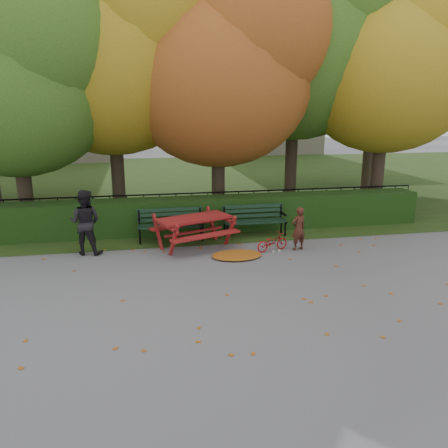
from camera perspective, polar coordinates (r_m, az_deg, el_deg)
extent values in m
plane|color=slate|center=(9.06, 3.13, -8.31)|extent=(90.00, 90.00, 0.00)
plane|color=#1F3511|center=(22.46, -5.55, 5.65)|extent=(90.00, 90.00, 0.00)
cube|color=#B7AD91|center=(35.00, -23.82, 20.11)|extent=(10.00, 7.00, 15.00)
cube|color=#B7AD91|center=(37.53, 4.90, 18.51)|extent=(9.00, 6.00, 12.00)
cube|color=black|center=(13.11, -1.59, 1.33)|extent=(13.00, 0.90, 1.00)
cube|color=black|center=(13.98, -2.11, 0.41)|extent=(14.00, 0.04, 0.04)
cube|color=black|center=(13.78, -2.15, 4.12)|extent=(14.00, 0.04, 0.04)
cylinder|color=black|center=(13.76, -14.57, 1.50)|extent=(0.03, 0.03, 1.00)
cylinder|color=black|center=(13.88, -2.13, 2.09)|extent=(0.03, 0.03, 1.00)
cylinder|color=black|center=(14.63, 9.58, 2.55)|extent=(0.03, 0.03, 1.00)
cylinder|color=black|center=(16.17, 21.30, 2.91)|extent=(0.03, 0.03, 1.00)
cylinder|color=#2F2219|center=(14.47, -24.61, 4.56)|extent=(0.44, 0.44, 2.62)
ellipsoid|color=#2E531C|center=(14.31, -25.86, 15.68)|extent=(5.60, 5.60, 5.04)
sphere|color=#2E531C|center=(13.53, -22.98, 21.50)|extent=(4.20, 4.20, 4.20)
cylinder|color=#2F2219|center=(15.23, -13.72, 6.93)|extent=(0.44, 0.44, 3.15)
ellipsoid|color=olive|center=(15.16, -14.54, 19.65)|extent=(6.40, 6.40, 5.76)
sphere|color=olive|center=(14.56, -10.26, 25.83)|extent=(4.80, 4.80, 4.80)
cylinder|color=#2F2219|center=(14.67, -0.76, 6.36)|extent=(0.44, 0.44, 2.80)
ellipsoid|color=#904214|center=(14.53, -0.80, 18.15)|extent=(6.00, 6.00, 5.40)
sphere|color=#904214|center=(14.17, 4.33, 23.69)|extent=(4.50, 4.50, 4.50)
cylinder|color=#2F2219|center=(16.64, 8.76, 8.42)|extent=(0.44, 0.44, 3.50)
ellipsoid|color=#2E531C|center=(16.65, 9.30, 21.34)|extent=(6.80, 6.80, 6.12)
sphere|color=#2E531C|center=(16.57, 14.99, 26.47)|extent=(5.10, 5.10, 5.10)
cylinder|color=#2F2219|center=(16.45, 19.45, 6.76)|extent=(0.44, 0.44, 2.97)
ellipsoid|color=olive|center=(16.36, 20.45, 17.86)|extent=(5.80, 5.80, 5.22)
sphere|color=olive|center=(16.44, 25.55, 21.96)|extent=(4.35, 4.35, 4.35)
cylinder|color=#2F2219|center=(20.78, 18.30, 8.62)|extent=(0.44, 0.44, 3.15)
ellipsoid|color=#2E531C|center=(20.73, 19.08, 17.91)|extent=(6.00, 6.00, 5.40)
sphere|color=#2E531C|center=(20.76, 23.21, 21.30)|extent=(4.50, 4.50, 4.50)
cube|color=black|center=(11.94, -6.90, -0.42)|extent=(1.80, 0.12, 0.04)
cube|color=black|center=(12.11, -6.97, -0.20)|extent=(1.80, 0.12, 0.04)
cube|color=black|center=(12.28, -7.03, 0.01)|extent=(1.80, 0.12, 0.04)
cube|color=black|center=(12.34, -7.07, 0.61)|extent=(1.80, 0.05, 0.10)
cube|color=black|center=(12.31, -7.10, 1.29)|extent=(1.80, 0.05, 0.10)
cube|color=black|center=(12.28, -7.11, 1.88)|extent=(1.80, 0.05, 0.10)
cube|color=black|center=(12.09, -10.98, -0.49)|extent=(0.05, 0.55, 0.06)
cube|color=black|center=(12.30, -11.04, 0.85)|extent=(0.05, 0.05, 0.41)
cylinder|color=black|center=(11.97, -10.93, -1.64)|extent=(0.05, 0.05, 0.44)
cylinder|color=black|center=(12.32, -10.94, -1.17)|extent=(0.05, 0.05, 0.44)
cube|color=black|center=(12.06, -11.03, 0.45)|extent=(0.05, 0.45, 0.04)
cube|color=black|center=(12.20, -2.98, -0.10)|extent=(0.05, 0.55, 0.06)
cube|color=black|center=(12.40, -3.17, 1.22)|extent=(0.05, 0.05, 0.41)
cylinder|color=black|center=(12.08, -2.85, -1.23)|extent=(0.05, 0.05, 0.44)
cylinder|color=black|center=(12.42, -3.08, -0.78)|extent=(0.05, 0.05, 0.44)
cube|color=black|center=(12.17, -3.01, 0.84)|extent=(0.05, 0.45, 0.04)
cube|color=black|center=(12.32, 4.29, 0.13)|extent=(1.80, 0.12, 0.04)
cube|color=black|center=(12.49, 4.08, 0.34)|extent=(1.80, 0.12, 0.04)
cube|color=black|center=(12.66, 3.87, 0.54)|extent=(1.80, 0.12, 0.04)
cube|color=black|center=(12.72, 3.77, 1.12)|extent=(1.80, 0.05, 0.10)
cube|color=black|center=(12.68, 3.78, 1.77)|extent=(1.80, 0.05, 0.10)
cube|color=black|center=(12.66, 3.79, 2.35)|extent=(1.80, 0.05, 0.10)
cube|color=black|center=(12.31, 0.25, 0.06)|extent=(0.05, 0.55, 0.06)
cube|color=black|center=(12.51, 0.01, 1.37)|extent=(0.05, 0.05, 0.41)
cylinder|color=black|center=(12.19, 0.41, -1.06)|extent=(0.05, 0.05, 0.44)
cylinder|color=black|center=(12.53, 0.09, -0.62)|extent=(0.05, 0.05, 0.44)
cube|color=black|center=(12.28, 0.23, 0.99)|extent=(0.05, 0.45, 0.04)
cube|color=black|center=(12.74, 7.77, 0.43)|extent=(0.05, 0.55, 0.06)
cube|color=black|center=(12.93, 7.43, 1.69)|extent=(0.05, 0.05, 0.41)
cylinder|color=black|center=(12.63, 8.00, -0.65)|extent=(0.05, 0.05, 0.44)
cylinder|color=black|center=(12.95, 7.49, -0.23)|extent=(0.05, 0.05, 0.44)
cube|color=black|center=(12.71, 7.77, 1.32)|extent=(0.05, 0.45, 0.04)
cube|color=maroon|center=(11.43, -3.97, 0.74)|extent=(2.06, 1.44, 0.06)
cube|color=maroon|center=(10.97, -2.35, -1.55)|extent=(1.87, 0.94, 0.05)
cube|color=maroon|center=(12.05, -5.38, -0.11)|extent=(1.87, 0.94, 0.05)
cube|color=maroon|center=(10.75, -6.59, -2.22)|extent=(0.26, 0.53, 0.93)
cube|color=maroon|center=(11.59, -8.65, -1.04)|extent=(0.26, 0.53, 0.93)
cube|color=maroon|center=(11.09, -7.71, -0.25)|extent=(0.58, 1.35, 0.06)
cube|color=maroon|center=(11.53, 0.81, -0.95)|extent=(0.26, 0.53, 0.93)
cube|color=maroon|center=(12.31, -1.62, 0.07)|extent=(0.26, 0.53, 0.93)
cube|color=maroon|center=(11.85, -0.45, 0.86)|extent=(0.58, 1.35, 0.06)
cube|color=maroon|center=(11.52, -3.93, -1.00)|extent=(1.60, 0.68, 0.06)
ellipsoid|color=brown|center=(10.85, 1.65, -4.07)|extent=(1.47, 1.23, 0.09)
imported|color=#401D14|center=(11.40, 9.71, -0.60)|extent=(0.47, 0.38, 1.13)
imported|color=black|center=(11.40, -17.68, 0.22)|extent=(0.93, 0.81, 1.64)
imported|color=maroon|center=(11.31, 6.32, -2.34)|extent=(0.96, 0.58, 0.48)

